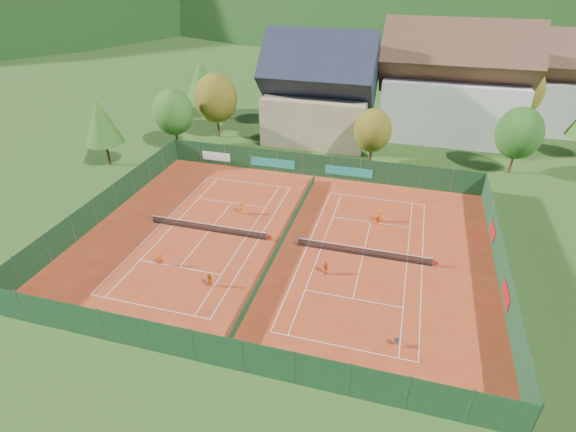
# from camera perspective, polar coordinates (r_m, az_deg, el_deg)

# --- Properties ---
(ground) EXTENTS (600.00, 600.00, 0.00)m
(ground) POSITION_cam_1_polar(r_m,az_deg,el_deg) (44.81, -0.69, -3.48)
(ground) COLOR #274B17
(ground) RESTS_ON ground
(clay_pad) EXTENTS (40.00, 32.00, 0.01)m
(clay_pad) POSITION_cam_1_polar(r_m,az_deg,el_deg) (44.80, -0.69, -3.45)
(clay_pad) COLOR #A93618
(clay_pad) RESTS_ON ground
(court_markings_left) EXTENTS (11.03, 23.83, 0.00)m
(court_markings_left) POSITION_cam_1_polar(r_m,az_deg,el_deg) (47.32, -10.04, -1.93)
(court_markings_left) COLOR white
(court_markings_left) RESTS_ON ground
(court_markings_right) EXTENTS (11.03, 23.83, 0.00)m
(court_markings_right) POSITION_cam_1_polar(r_m,az_deg,el_deg) (43.61, 9.49, -4.99)
(court_markings_right) COLOR white
(court_markings_right) RESTS_ON ground
(tennis_net_left) EXTENTS (13.30, 0.10, 1.02)m
(tennis_net_left) POSITION_cam_1_polar(r_m,az_deg,el_deg) (47.00, -9.92, -1.45)
(tennis_net_left) COLOR #59595B
(tennis_net_left) RESTS_ON ground
(tennis_net_right) EXTENTS (13.30, 0.10, 1.02)m
(tennis_net_right) POSITION_cam_1_polar(r_m,az_deg,el_deg) (43.32, 9.75, -4.48)
(tennis_net_right) COLOR #59595B
(tennis_net_right) RESTS_ON ground
(court_divider) EXTENTS (0.03, 28.80, 1.00)m
(court_divider) POSITION_cam_1_polar(r_m,az_deg,el_deg) (44.52, -0.70, -2.92)
(court_divider) COLOR #153A1F
(court_divider) RESTS_ON ground
(fence_north) EXTENTS (40.00, 0.10, 3.00)m
(fence_north) POSITION_cam_1_polar(r_m,az_deg,el_deg) (57.79, 3.33, 6.42)
(fence_north) COLOR #13361A
(fence_north) RESTS_ON ground
(fence_south) EXTENTS (40.00, 0.04, 3.00)m
(fence_south) POSITION_cam_1_polar(r_m,az_deg,el_deg) (32.42, -9.00, -16.57)
(fence_south) COLOR #153A1B
(fence_south) RESTS_ON ground
(fence_west) EXTENTS (0.04, 32.00, 3.00)m
(fence_west) POSITION_cam_1_polar(r_m,az_deg,el_deg) (52.49, -22.16, 1.46)
(fence_west) COLOR #13361B
(fence_west) RESTS_ON ground
(fence_east) EXTENTS (0.09, 32.00, 3.00)m
(fence_east) POSITION_cam_1_polar(r_m,az_deg,el_deg) (43.78, 25.45, -5.43)
(fence_east) COLOR #153A1F
(fence_east) RESTS_ON ground
(chalet) EXTENTS (16.20, 12.00, 16.00)m
(chalet) POSITION_cam_1_polar(r_m,az_deg,el_deg) (69.47, 3.99, 15.11)
(chalet) COLOR #C7B38C
(chalet) RESTS_ON ground
(hotel_block_a) EXTENTS (21.60, 11.00, 17.25)m
(hotel_block_a) POSITION_cam_1_polar(r_m,az_deg,el_deg) (73.95, 20.13, 14.96)
(hotel_block_a) COLOR silver
(hotel_block_a) RESTS_ON ground
(hotel_block_b) EXTENTS (17.28, 10.00, 15.50)m
(hotel_block_b) POSITION_cam_1_polar(r_m,az_deg,el_deg) (83.99, 29.59, 14.07)
(hotel_block_b) COLOR silver
(hotel_block_b) RESTS_ON ground
(tree_west_front) EXTENTS (5.72, 5.72, 8.69)m
(tree_west_front) POSITION_cam_1_polar(r_m,az_deg,el_deg) (67.36, -14.38, 12.66)
(tree_west_front) COLOR #442B18
(tree_west_front) RESTS_ON ground
(tree_west_mid) EXTENTS (6.44, 6.44, 9.78)m
(tree_west_mid) POSITION_cam_1_polar(r_m,az_deg,el_deg) (70.50, -9.15, 14.57)
(tree_west_mid) COLOR #433018
(tree_west_mid) RESTS_ON ground
(tree_west_back) EXTENTS (5.60, 5.60, 10.00)m
(tree_west_back) POSITION_cam_1_polar(r_m,az_deg,el_deg) (79.83, -10.91, 16.78)
(tree_west_back) COLOR #443118
(tree_west_back) RESTS_ON ground
(tree_center) EXTENTS (5.01, 5.01, 7.60)m
(tree_center) POSITION_cam_1_polar(r_m,az_deg,el_deg) (61.26, 10.70, 10.64)
(tree_center) COLOR #472D19
(tree_center) RESTS_ON ground
(tree_east_front) EXTENTS (5.72, 5.72, 8.69)m
(tree_east_front) POSITION_cam_1_polar(r_m,az_deg,el_deg) (64.19, 27.30, 9.32)
(tree_east_front) COLOR #49341A
(tree_east_front) RESTS_ON ground
(tree_west_side) EXTENTS (5.04, 5.04, 9.00)m
(tree_west_side) POSITION_cam_1_polar(r_m,az_deg,el_deg) (64.13, -22.67, 11.00)
(tree_west_side) COLOR #422E17
(tree_west_side) RESTS_ON ground
(tree_east_back) EXTENTS (7.15, 7.15, 10.86)m
(tree_east_back) POSITION_cam_1_polar(r_m,az_deg,el_deg) (79.31, 27.30, 13.95)
(tree_east_back) COLOR #412B17
(tree_east_back) RESTS_ON ground
(mountain_backdrop) EXTENTS (820.00, 530.00, 242.00)m
(mountain_backdrop) POSITION_cam_1_polar(r_m,az_deg,el_deg) (277.33, 19.67, 15.39)
(mountain_backdrop) COLOR black
(mountain_backdrop) RESTS_ON ground
(ball_hopper) EXTENTS (0.34, 0.34, 0.80)m
(ball_hopper) POSITION_cam_1_polar(r_m,az_deg,el_deg) (34.92, 13.61, -15.13)
(ball_hopper) COLOR slate
(ball_hopper) RESTS_ON ground
(loose_ball_0) EXTENTS (0.07, 0.07, 0.07)m
(loose_ball_0) POSITION_cam_1_polar(r_m,az_deg,el_deg) (40.80, -12.91, -8.21)
(loose_ball_0) COLOR #CCD833
(loose_ball_0) RESTS_ON ground
(loose_ball_1) EXTENTS (0.07, 0.07, 0.07)m
(loose_ball_1) POSITION_cam_1_polar(r_m,az_deg,el_deg) (36.93, 4.23, -12.22)
(loose_ball_1) COLOR #CCD833
(loose_ball_1) RESTS_ON ground
(loose_ball_2) EXTENTS (0.07, 0.07, 0.07)m
(loose_ball_2) POSITION_cam_1_polar(r_m,az_deg,el_deg) (49.54, 6.94, -0.03)
(loose_ball_2) COLOR #CCD833
(loose_ball_2) RESTS_ON ground
(loose_ball_3) EXTENTS (0.07, 0.07, 0.07)m
(loose_ball_3) POSITION_cam_1_polar(r_m,az_deg,el_deg) (52.78, -5.16, 2.12)
(loose_ball_3) COLOR #CCD833
(loose_ball_3) RESTS_ON ground
(loose_ball_4) EXTENTS (0.07, 0.07, 0.07)m
(loose_ball_4) POSITION_cam_1_polar(r_m,az_deg,el_deg) (43.26, 13.88, -5.83)
(loose_ball_4) COLOR #CCD833
(loose_ball_4) RESTS_ON ground
(player_left_near) EXTENTS (0.65, 0.63, 1.51)m
(player_left_near) POSITION_cam_1_polar(r_m,az_deg,el_deg) (42.96, -15.96, -5.26)
(player_left_near) COLOR #E95214
(player_left_near) RESTS_ON ground
(player_left_mid) EXTENTS (0.70, 0.57, 1.36)m
(player_left_mid) POSITION_cam_1_polar(r_m,az_deg,el_deg) (39.51, -9.94, -8.09)
(player_left_mid) COLOR #CF5B12
(player_left_mid) RESTS_ON ground
(player_left_far) EXTENTS (1.06, 0.91, 1.43)m
(player_left_far) POSITION_cam_1_polar(r_m,az_deg,el_deg) (49.64, -5.98, 1.01)
(player_left_far) COLOR #ED5615
(player_left_far) RESTS_ON ground
(player_right_near) EXTENTS (0.87, 0.78, 1.42)m
(player_right_near) POSITION_cam_1_polar(r_m,az_deg,el_deg) (40.51, 4.78, -6.52)
(player_right_near) COLOR #E65214
(player_right_near) RESTS_ON ground
(player_right_far_a) EXTENTS (0.84, 0.78, 1.44)m
(player_right_far_a) POSITION_cam_1_polar(r_m,az_deg,el_deg) (48.93, 11.64, 0.04)
(player_right_far_a) COLOR orange
(player_right_far_a) RESTS_ON ground
(player_right_far_b) EXTENTS (1.12, 0.45, 1.18)m
(player_right_far_b) POSITION_cam_1_polar(r_m,az_deg,el_deg) (48.31, 11.32, -0.54)
(player_right_far_b) COLOR orange
(player_right_far_b) RESTS_ON ground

